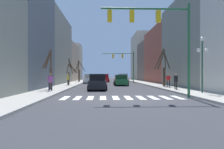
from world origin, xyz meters
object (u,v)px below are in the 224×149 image
Objects in this scene: car_parked_right_near at (89,79)px; pedestrian_on_left_sidewalk at (50,80)px; street_tree_right_mid at (50,70)px; traffic_signal_far at (124,60)px; car_driving_away_lane at (123,79)px; pedestrian_waiting_at_curb at (68,78)px; pedestrian_on_right_sidewalk at (168,79)px; car_parked_right_far at (98,83)px; car_parked_left_near at (121,80)px; traffic_signal_near at (157,28)px; car_parked_right_mid at (105,78)px; street_tree_left_far at (163,69)px; pedestrian_crossing_street at (176,80)px; street_tree_left_mid at (70,73)px; street_lamp_right_corner at (202,53)px; street_tree_right_near at (79,72)px.

pedestrian_on_left_sidewalk is (-2.23, -20.65, 0.32)m from car_parked_right_near.
traffic_signal_far is at bearing 66.44° from street_tree_right_mid.
car_driving_away_lane is 1.17× the size of street_tree_right_mid.
pedestrian_on_right_sidewalk is (12.76, -4.30, 0.01)m from pedestrian_waiting_at_curb.
pedestrian_on_left_sidewalk is (-8.44, -19.88, 0.29)m from car_driving_away_lane.
car_parked_right_far is at bearing 29.31° from pedestrian_on_right_sidewalk.
car_parked_right_far is 2.64× the size of pedestrian_waiting_at_curb.
pedestrian_on_left_sidewalk is at bearing 148.77° from car_parked_left_near.
traffic_signal_far is at bearing -67.90° from pedestrian_on_right_sidewalk.
traffic_signal_near is 9.98m from car_parked_right_far.
car_parked_right_mid is 0.92× the size of street_tree_left_far.
traffic_signal_far reaches higher than pedestrian_crossing_street.
street_tree_right_mid is at bearing 142.45° from car_parked_left_near.
car_parked_left_near is at bearing 6.04° from street_tree_left_mid.
pedestrian_crossing_street is 0.40× the size of street_tree_right_mid.
pedestrian_on_left_sidewalk is (-7.48, -12.34, 0.36)m from car_parked_left_near.
pedestrian_on_right_sidewalk is (0.51, 4.26, -0.01)m from pedestrian_crossing_street.
street_tree_left_mid reaches higher than pedestrian_crossing_street.
street_tree_left_mid is (-12.71, 5.65, 0.79)m from pedestrian_on_right_sidewalk.
traffic_signal_near is 11.77m from street_tree_right_mid.
pedestrian_on_right_sidewalk is at bearing 108.20° from car_parked_right_far.
car_parked_right_near is 1.16× the size of street_tree_right_mid.
pedestrian_waiting_at_curb is (-4.29, 7.08, 0.30)m from car_parked_right_far.
pedestrian_waiting_at_curb is 0.39× the size of street_tree_right_mid.
street_lamp_right_corner is at bearing 57.74° from car_parked_right_far.
street_tree_left_far is at bearing -70.92° from pedestrian_on_right_sidewalk.
street_lamp_right_corner is 4.77m from pedestrian_crossing_street.
street_tree_right_near is at bearing 125.22° from street_tree_left_far.
car_driving_away_lane is 10.28m from street_tree_right_near.
pedestrian_on_right_sidewalk is at bearing -162.96° from car_driving_away_lane.
pedestrian_on_left_sidewalk is (-9.18, -24.17, -3.48)m from traffic_signal_far.
street_tree_left_mid is (-7.46, -0.79, 1.14)m from car_parked_left_near.
car_parked_right_near is at bearing 82.99° from car_driving_away_lane.
street_tree_left_far is at bearing 165.60° from pedestrian_on_left_sidewalk.
car_parked_right_mid is (0.87, 23.15, 0.01)m from car_parked_right_far.
car_parked_right_far is at bearing 147.74° from street_lamp_right_corner.
traffic_signal_far is 15.83m from street_tree_left_mid.
car_parked_right_near is at bearing 168.93° from pedestrian_waiting_at_curb.
street_lamp_right_corner is 2.87× the size of pedestrian_crossing_street.
pedestrian_on_right_sidewalk is 0.33× the size of street_tree_left_far.
street_tree_right_near reaches higher than car_parked_right_near.
street_tree_left_far reaches higher than pedestrian_on_left_sidewalk.
pedestrian_waiting_at_curb is at bearing -123.38° from traffic_signal_far.
pedestrian_on_right_sidewalk is (-0.33, 8.34, -2.32)m from street_lamp_right_corner.
street_tree_right_mid is at bearing -90.83° from street_tree_right_near.
pedestrian_crossing_street is 12.78m from street_tree_right_mid.
street_tree_left_far reaches higher than pedestrian_on_right_sidewalk.
traffic_signal_near is at bearing -175.85° from car_parked_left_near.
pedestrian_waiting_at_curb reaches higher than car_parked_right_mid.
traffic_signal_far reaches higher than pedestrian_on_right_sidewalk.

